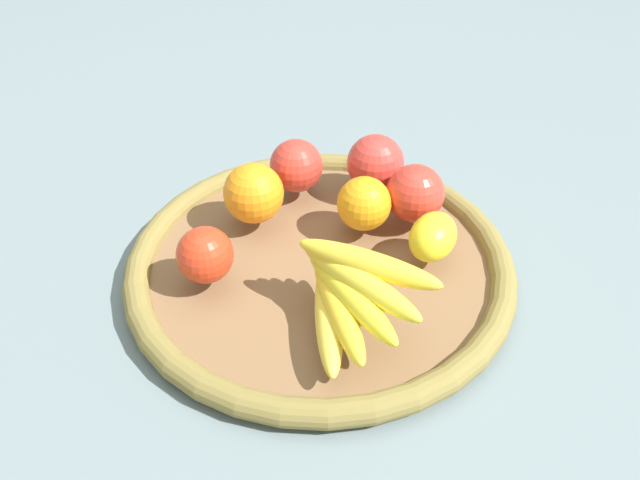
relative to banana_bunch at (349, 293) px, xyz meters
The scene contains 10 objects.
ground_plane 0.14m from the banana_bunch, ahead, with size 2.40×2.40×0.00m, color slate.
basket 0.13m from the banana_bunch, ahead, with size 0.48×0.48×0.03m.
banana_bunch is the anchor object (origin of this frame).
apple_0 0.26m from the banana_bunch, ahead, with size 0.07×0.07×0.07m, color red.
lemon_0 0.15m from the banana_bunch, 56.63° to the right, with size 0.07×0.05×0.05m, color yellow.
apple_1 0.26m from the banana_bunch, 23.08° to the right, with size 0.08×0.08×0.08m, color red.
apple_3 0.18m from the banana_bunch, 53.44° to the left, with size 0.07×0.07×0.07m, color red.
orange_1 0.17m from the banana_bunch, 21.53° to the right, with size 0.07×0.07×0.07m, color orange.
orange_0 0.22m from the banana_bunch, 19.01° to the left, with size 0.08×0.08×0.08m, color orange.
apple_2 0.20m from the banana_bunch, 39.24° to the right, with size 0.07×0.07×0.07m, color red.
Camera 1 is at (-0.58, 0.14, 0.55)m, focal length 36.47 mm.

